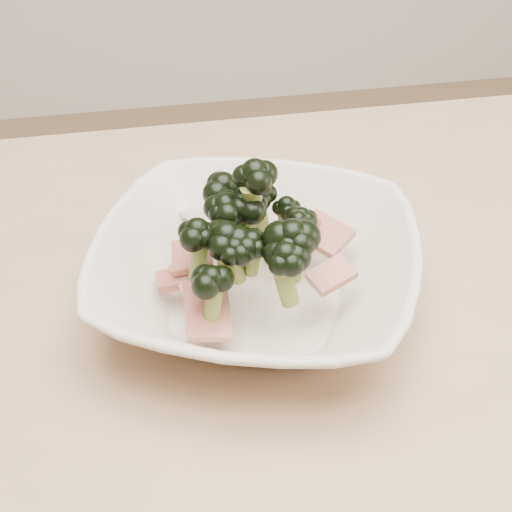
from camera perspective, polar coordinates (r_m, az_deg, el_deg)
name	(u,v)px	position (r m, az deg, el deg)	size (l,w,h in m)	color
dining_table	(350,409)	(0.68, 7.52, -12.05)	(1.20, 0.80, 0.75)	tan
broccoli_dish	(255,264)	(0.60, -0.12, -0.64)	(0.35, 0.35, 0.14)	beige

